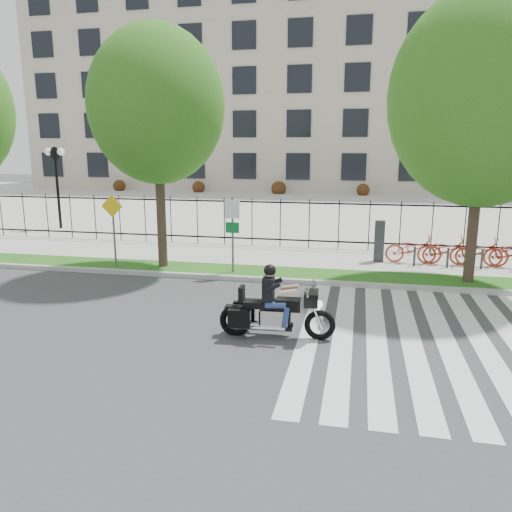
# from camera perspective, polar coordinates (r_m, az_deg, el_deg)

# --- Properties ---
(ground) EXTENTS (120.00, 120.00, 0.00)m
(ground) POSITION_cam_1_polar(r_m,az_deg,el_deg) (12.24, -4.15, -7.86)
(ground) COLOR #3B3B3D
(ground) RESTS_ON ground
(curb) EXTENTS (60.00, 0.20, 0.15)m
(curb) POSITION_cam_1_polar(r_m,az_deg,el_deg) (16.02, -0.14, -2.66)
(curb) COLOR #A5A29B
(curb) RESTS_ON ground
(grass_verge) EXTENTS (60.00, 1.50, 0.15)m
(grass_verge) POSITION_cam_1_polar(r_m,az_deg,el_deg) (16.82, 0.46, -1.93)
(grass_verge) COLOR #225A16
(grass_verge) RESTS_ON ground
(sidewalk) EXTENTS (60.00, 3.50, 0.15)m
(sidewalk) POSITION_cam_1_polar(r_m,az_deg,el_deg) (19.21, 1.93, -0.13)
(sidewalk) COLOR #B0AEA5
(sidewalk) RESTS_ON ground
(plaza) EXTENTS (80.00, 34.00, 0.10)m
(plaza) POSITION_cam_1_polar(r_m,az_deg,el_deg) (36.42, 6.72, 5.67)
(plaza) COLOR #B0AEA5
(plaza) RESTS_ON ground
(crosswalk_stripes) EXTENTS (5.70, 8.00, 0.01)m
(crosswalk_stripes) POSITION_cam_1_polar(r_m,az_deg,el_deg) (11.92, 19.06, -9.07)
(crosswalk_stripes) COLOR silver
(crosswalk_stripes) RESTS_ON ground
(iron_fence) EXTENTS (30.00, 0.06, 2.00)m
(iron_fence) POSITION_cam_1_polar(r_m,az_deg,el_deg) (20.72, 2.79, 3.80)
(iron_fence) COLOR black
(iron_fence) RESTS_ON sidewalk
(office_building) EXTENTS (60.00, 21.90, 20.15)m
(office_building) POSITION_cam_1_polar(r_m,az_deg,el_deg) (56.34, 8.94, 18.04)
(office_building) COLOR #AFA48D
(office_building) RESTS_ON ground
(lamp_post_left) EXTENTS (1.06, 0.70, 4.25)m
(lamp_post_left) POSITION_cam_1_polar(r_m,az_deg,el_deg) (27.62, -21.90, 9.36)
(lamp_post_left) COLOR black
(lamp_post_left) RESTS_ON ground
(street_tree_1) EXTENTS (4.47, 4.47, 7.99)m
(street_tree_1) POSITION_cam_1_polar(r_m,az_deg,el_deg) (17.37, -11.27, 16.50)
(street_tree_1) COLOR #39291F
(street_tree_1) RESTS_ON grass_verge
(street_tree_2) EXTENTS (5.49, 5.49, 8.62)m
(street_tree_2) POSITION_cam_1_polar(r_m,az_deg,el_deg) (16.40, 24.70, 16.12)
(street_tree_2) COLOR #39291F
(street_tree_2) RESTS_ON grass_verge
(bike_share_station) EXTENTS (8.94, 0.88, 1.50)m
(bike_share_station) POSITION_cam_1_polar(r_m,az_deg,el_deg) (19.28, 27.15, 0.33)
(bike_share_station) COLOR #2D2D33
(bike_share_station) RESTS_ON sidewalk
(sign_pole_regulatory) EXTENTS (0.50, 0.09, 2.50)m
(sign_pole_regulatory) POSITION_cam_1_polar(r_m,az_deg,el_deg) (16.32, -2.71, 3.58)
(sign_pole_regulatory) COLOR #59595B
(sign_pole_regulatory) RESTS_ON grass_verge
(sign_pole_warning) EXTENTS (0.78, 0.09, 2.49)m
(sign_pole_warning) POSITION_cam_1_polar(r_m,az_deg,el_deg) (17.85, -16.01, 3.88)
(sign_pole_warning) COLOR #59595B
(sign_pole_warning) RESTS_ON grass_verge
(motorcycle_rider) EXTENTS (2.64, 0.79, 2.03)m
(motorcycle_rider) POSITION_cam_1_polar(r_m,az_deg,el_deg) (11.25, 2.31, -6.03)
(motorcycle_rider) COLOR black
(motorcycle_rider) RESTS_ON ground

